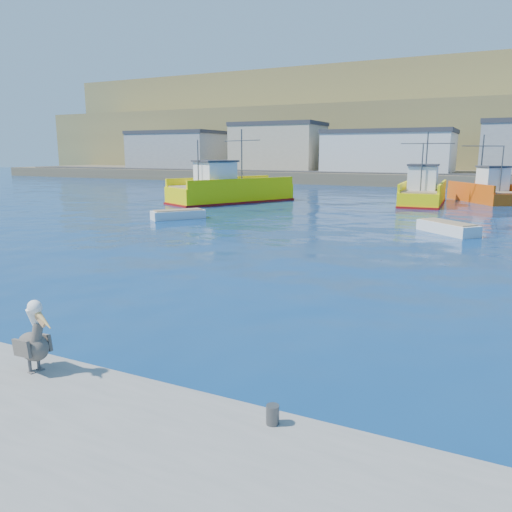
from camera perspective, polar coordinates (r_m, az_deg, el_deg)
The scene contains 9 objects.
ground at distance 12.06m, azimuth -4.52°, elevation -10.06°, with size 260.00×260.00×0.00m, color navy.
dock_bollards at distance 8.94m, azimuth -12.68°, elevation -13.91°, with size 36.20×0.20×0.30m.
far_shore at distance 119.02m, azimuth 24.14°, elevation 12.96°, with size 200.00×81.00×24.00m.
trawler_yellow_a at distance 45.75m, azimuth -3.10°, elevation 7.50°, with size 8.78×12.33×6.58m.
trawler_yellow_b at distance 46.34m, azimuth 18.53°, elevation 6.82°, with size 4.54×9.73×6.29m.
boat_orange at distance 50.25m, azimuth 24.77°, elevation 6.76°, with size 6.78×8.20×6.02m.
skiff_left at distance 34.55m, azimuth -8.88°, elevation 4.62°, with size 3.17×3.61×0.78m.
skiff_mid at distance 30.03m, azimuth 21.05°, elevation 2.93°, with size 3.64×3.52×0.82m.
pelican at distance 10.10m, azimuth -24.06°, elevation -8.85°, with size 1.14×0.60×1.40m.
Camera 1 is at (5.78, -9.59, 4.48)m, focal length 35.00 mm.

